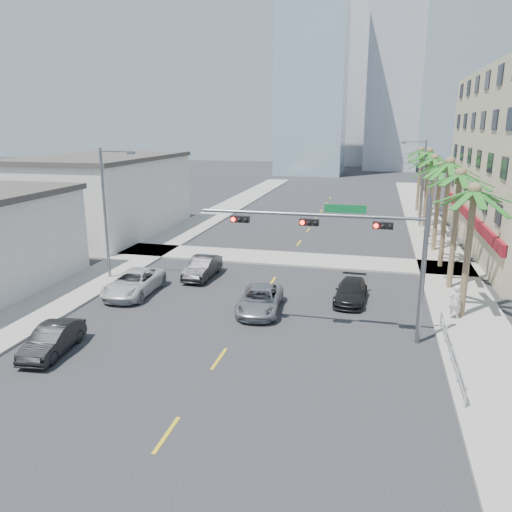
{
  "coord_description": "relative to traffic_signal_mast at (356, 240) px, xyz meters",
  "views": [
    {
      "loc": [
        6.6,
        -16.04,
        10.45
      ],
      "look_at": [
        0.4,
        9.61,
        3.5
      ],
      "focal_mm": 35.0,
      "sensor_mm": 36.0,
      "label": 1
    }
  ],
  "objects": [
    {
      "name": "ground",
      "position": [
        -5.78,
        -7.95,
        -5.06
      ],
      "size": [
        260.0,
        260.0,
        0.0
      ],
      "primitive_type": "plane",
      "color": "#262628",
      "rests_on": "ground"
    },
    {
      "name": "sidewalk_right",
      "position": [
        6.22,
        12.05,
        -4.99
      ],
      "size": [
        4.0,
        120.0,
        0.15
      ],
      "primitive_type": "cube",
      "color": "gray",
      "rests_on": "ground"
    },
    {
      "name": "sidewalk_left",
      "position": [
        -17.78,
        12.05,
        -4.99
      ],
      "size": [
        4.0,
        120.0,
        0.15
      ],
      "primitive_type": "cube",
      "color": "gray",
      "rests_on": "ground"
    },
    {
      "name": "sidewalk_cross",
      "position": [
        -5.78,
        14.05,
        -4.99
      ],
      "size": [
        80.0,
        4.0,
        0.15
      ],
      "primitive_type": "cube",
      "color": "gray",
      "rests_on": "ground"
    },
    {
      "name": "building_left_far",
      "position": [
        -25.28,
        20.05,
        -1.46
      ],
      "size": [
        11.0,
        18.0,
        7.2
      ],
      "primitive_type": "cube",
      "color": "beige",
      "rests_on": "ground"
    },
    {
      "name": "tower_far_left",
      "position": [
        -13.78,
        87.05,
        18.94
      ],
      "size": [
        14.0,
        14.0,
        48.0
      ],
      "primitive_type": "cube",
      "color": "#99B2C6",
      "rests_on": "ground"
    },
    {
      "name": "tower_far_right",
      "position": [
        3.22,
        102.05,
        24.94
      ],
      "size": [
        12.0,
        12.0,
        60.0
      ],
      "primitive_type": "cube",
      "color": "#ADADB2",
      "rests_on": "ground"
    },
    {
      "name": "tower_far_center",
      "position": [
        -8.78,
        117.05,
        15.94
      ],
      "size": [
        16.0,
        16.0,
        42.0
      ],
      "primitive_type": "cube",
      "color": "#ADADB2",
      "rests_on": "ground"
    },
    {
      "name": "traffic_signal_mast",
      "position": [
        0.0,
        0.0,
        0.0
      ],
      "size": [
        11.12,
        0.54,
        7.2
      ],
      "color": "slate",
      "rests_on": "ground"
    },
    {
      "name": "palm_tree_0",
      "position": [
        5.82,
        4.05,
        2.02
      ],
      "size": [
        4.8,
        4.8,
        7.8
      ],
      "color": "brown",
      "rests_on": "ground"
    },
    {
      "name": "palm_tree_1",
      "position": [
        5.82,
        9.25,
        2.37
      ],
      "size": [
        4.8,
        4.8,
        8.16
      ],
      "color": "brown",
      "rests_on": "ground"
    },
    {
      "name": "palm_tree_2",
      "position": [
        5.82,
        14.45,
        2.72
      ],
      "size": [
        4.8,
        4.8,
        8.52
      ],
      "color": "brown",
      "rests_on": "ground"
    },
    {
      "name": "palm_tree_3",
      "position": [
        5.82,
        19.65,
        2.02
      ],
      "size": [
        4.8,
        4.8,
        7.8
      ],
      "color": "brown",
      "rests_on": "ground"
    },
    {
      "name": "palm_tree_4",
      "position": [
        5.82,
        24.85,
        2.37
      ],
      "size": [
        4.8,
        4.8,
        8.16
      ],
      "color": "brown",
      "rests_on": "ground"
    },
    {
      "name": "palm_tree_5",
      "position": [
        5.82,
        30.05,
        2.72
      ],
      "size": [
        4.8,
        4.8,
        8.52
      ],
      "color": "brown",
      "rests_on": "ground"
    },
    {
      "name": "palm_tree_6",
      "position": [
        5.82,
        35.25,
        2.02
      ],
      "size": [
        4.8,
        4.8,
        7.8
      ],
      "color": "brown",
      "rests_on": "ground"
    },
    {
      "name": "palm_tree_7",
      "position": [
        5.82,
        40.45,
        2.37
      ],
      "size": [
        4.8,
        4.8,
        8.16
      ],
      "color": "brown",
      "rests_on": "ground"
    },
    {
      "name": "streetlight_left",
      "position": [
        -16.78,
        6.05,
        -0.0
      ],
      "size": [
        2.55,
        0.25,
        9.0
      ],
      "color": "slate",
      "rests_on": "ground"
    },
    {
      "name": "streetlight_right",
      "position": [
        5.21,
        30.05,
        -0.0
      ],
      "size": [
        2.55,
        0.25,
        9.0
      ],
      "color": "slate",
      "rests_on": "ground"
    },
    {
      "name": "guardrail",
      "position": [
        4.52,
        -1.95,
        -4.39
      ],
      "size": [
        0.08,
        8.08,
        1.0
      ],
      "color": "silver",
      "rests_on": "ground"
    },
    {
      "name": "car_parked_mid",
      "position": [
        -13.58,
        -5.2,
        -4.39
      ],
      "size": [
        1.85,
        4.22,
        1.35
      ],
      "primitive_type": "imported",
      "rotation": [
        0.0,
        0.0,
        0.1
      ],
      "color": "black",
      "rests_on": "ground"
    },
    {
      "name": "car_parked_far",
      "position": [
        -13.82,
        3.48,
        -4.31
      ],
      "size": [
        2.6,
        5.47,
        1.51
      ],
      "primitive_type": "imported",
      "rotation": [
        0.0,
        0.0,
        0.02
      ],
      "color": "silver",
      "rests_on": "ground"
    },
    {
      "name": "car_lane_left",
      "position": [
        -10.78,
        7.91,
        -4.32
      ],
      "size": [
        1.61,
        4.5,
        1.48
      ],
      "primitive_type": "imported",
      "rotation": [
        0.0,
        0.0,
        -0.01
      ],
      "color": "black",
      "rests_on": "ground"
    },
    {
      "name": "car_lane_center",
      "position": [
        -5.34,
        2.44,
        -4.37
      ],
      "size": [
        2.66,
        5.11,
        1.38
      ],
      "primitive_type": "imported",
      "rotation": [
        0.0,
        0.0,
        0.08
      ],
      "color": "#A2A2A7",
      "rests_on": "ground"
    },
    {
      "name": "car_lane_right",
      "position": [
        -0.33,
        5.34,
        -4.43
      ],
      "size": [
        1.99,
        4.46,
        1.27
      ],
      "primitive_type": "imported",
      "rotation": [
        0.0,
        0.0,
        -0.05
      ],
      "color": "black",
      "rests_on": "ground"
    },
    {
      "name": "pedestrian",
      "position": [
        5.37,
        3.54,
        -3.97
      ],
      "size": [
        0.76,
        0.57,
        1.89
      ],
      "primitive_type": "imported",
      "rotation": [
        0.0,
        0.0,
        3.32
      ],
      "color": "silver",
      "rests_on": "sidewalk_right"
    }
  ]
}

